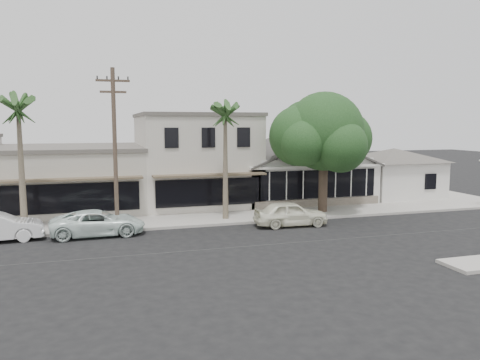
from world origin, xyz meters
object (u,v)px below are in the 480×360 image
object	(u,v)px
utility_pole	(115,146)
shade_tree	(322,134)
car_0	(291,214)
car_2	(98,223)

from	to	relation	value
utility_pole	shade_tree	distance (m)	13.45
car_0	utility_pole	bearing A→B (deg)	85.14
utility_pole	car_2	distance (m)	4.28
car_0	car_2	size ratio (longest dim) A/B	0.87
car_0	shade_tree	size ratio (longest dim) A/B	0.53
utility_pole	shade_tree	bearing A→B (deg)	7.26
car_2	shade_tree	distance (m)	15.27
utility_pole	shade_tree	xyz separation A→B (m)	(13.33, 1.70, 0.54)
car_2	utility_pole	bearing A→B (deg)	-57.68
car_2	shade_tree	size ratio (longest dim) A/B	0.61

